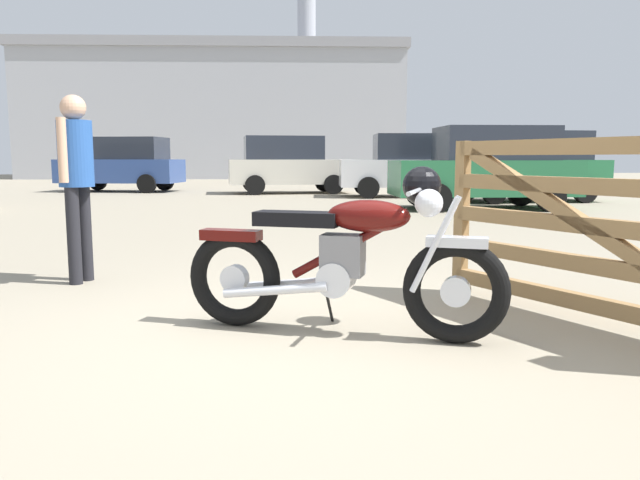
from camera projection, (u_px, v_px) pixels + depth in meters
ground_plane at (293, 339)px, 3.82m from camera, size 80.00×80.00×0.00m
vintage_motorcycle at (349, 257)px, 3.89m from camera, size 1.97×0.90×1.07m
timber_gate at (632, 225)px, 3.81m from camera, size 1.22×2.34×1.60m
bystander at (76, 169)px, 5.45m from camera, size 0.30×0.44×1.66m
dark_sedan_left at (528, 166)px, 15.81m from camera, size 4.01×2.05×1.78m
blue_hatchback_right at (486, 167)px, 13.46m from camera, size 3.96×1.94×1.78m
silver_sedan_mid at (411, 165)px, 17.65m from camera, size 4.03×2.10×1.78m
red_hatchback_near at (289, 164)px, 19.46m from camera, size 4.01×2.04×1.78m
pale_sedan_back at (123, 164)px, 20.40m from camera, size 4.15×2.39×1.78m
industrial_building at (225, 116)px, 38.07m from camera, size 21.45×14.51×13.65m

